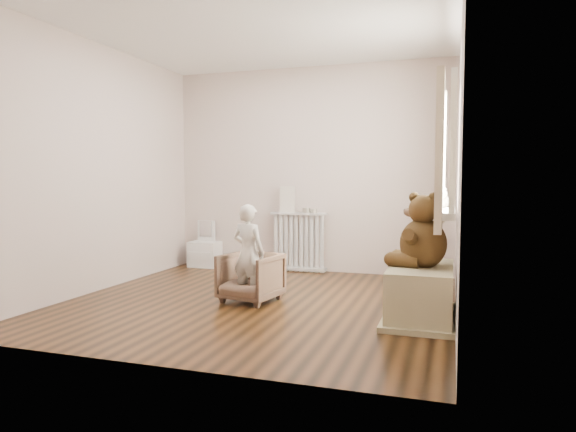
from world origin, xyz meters
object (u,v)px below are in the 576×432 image
(armchair, at_px, (251,277))
(teddy_bear, at_px, (423,240))
(plush_cat, at_px, (442,199))
(radiator, at_px, (299,241))
(toy_vanity, at_px, (205,246))
(child, at_px, (248,253))
(toy_bench, at_px, (421,296))

(armchair, bearing_deg, teddy_bear, 5.33)
(armchair, distance_m, plush_cat, 1.93)
(armchair, bearing_deg, radiator, 102.46)
(toy_vanity, xyz_separation_m, child, (1.34, -1.72, 0.21))
(radiator, bearing_deg, toy_vanity, -178.69)
(armchair, height_order, plush_cat, plush_cat)
(armchair, bearing_deg, toy_vanity, 140.31)
(toy_vanity, height_order, toy_bench, toy_vanity)
(radiator, bearing_deg, plush_cat, -37.49)
(armchair, distance_m, toy_bench, 1.60)
(armchair, relative_size, plush_cat, 2.19)
(armchair, height_order, teddy_bear, teddy_bear)
(toy_vanity, relative_size, armchair, 1.20)
(teddy_bear, bearing_deg, child, -174.21)
(radiator, xyz_separation_m, plush_cat, (1.76, -1.35, 0.61))
(armchair, relative_size, child, 0.56)
(child, xyz_separation_m, plush_cat, (1.74, 0.40, 0.52))
(child, relative_size, toy_bench, 0.96)
(radiator, relative_size, child, 0.82)
(plush_cat, bearing_deg, child, -169.78)
(plush_cat, bearing_deg, toy_bench, -108.65)
(radiator, distance_m, toy_vanity, 1.32)
(radiator, relative_size, teddy_bear, 1.25)
(radiator, relative_size, toy_vanity, 1.22)
(radiator, distance_m, plush_cat, 2.31)
(toy_vanity, relative_size, child, 0.67)
(radiator, distance_m, teddy_bear, 2.50)
(teddy_bear, distance_m, plush_cat, 0.63)
(radiator, distance_m, child, 1.75)
(toy_bench, distance_m, teddy_bear, 0.47)
(toy_bench, bearing_deg, armchair, 174.93)
(toy_vanity, relative_size, toy_bench, 0.65)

